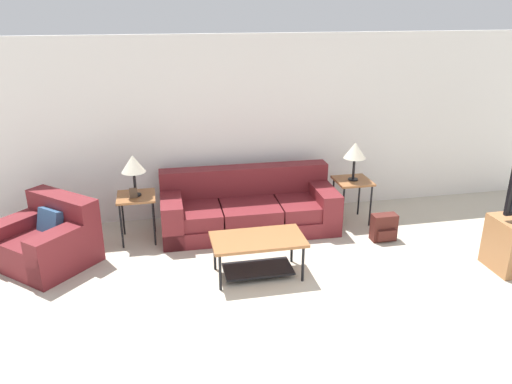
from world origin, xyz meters
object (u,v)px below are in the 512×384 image
armchair (48,241)px  table_lamp_left (133,165)px  side_table_left (136,201)px  table_lamp_right (355,151)px  side_table_right (353,185)px  couch (248,209)px  backpack (384,228)px  coffee_table (258,248)px

armchair → table_lamp_left: size_ratio=2.51×
side_table_left → table_lamp_right: table_lamp_right is taller
side_table_right → couch: bearing=177.7°
table_lamp_right → backpack: table_lamp_right is taller
side_table_right → table_lamp_left: size_ratio=1.17×
couch → side_table_right: size_ratio=3.78×
table_lamp_right → table_lamp_left: bearing=180.0°
backpack → armchair: bearing=176.6°
side_table_right → backpack: size_ratio=1.75×
armchair → coffee_table: size_ratio=1.28×
table_lamp_left → table_lamp_right: 3.00m
table_lamp_right → couch: bearing=177.7°
armchair → table_lamp_left: table_lamp_left is taller
armchair → couch: bearing=10.6°
side_table_left → table_lamp_right: 3.04m
side_table_left → side_table_right: (3.00, 0.00, 0.00)m
armchair → side_table_left: 1.17m
couch → side_table_right: bearing=-2.3°
couch → coffee_table: (-0.14, -1.30, 0.06)m
side_table_right → table_lamp_right: (0.00, 0.00, 0.50)m
armchair → table_lamp_left: (1.06, 0.42, 0.77)m
armchair → coffee_table: 2.56m
couch → coffee_table: size_ratio=2.26×
coffee_table → table_lamp_right: (1.64, 1.24, 0.70)m
side_table_left → backpack: bearing=-11.8°
couch → table_lamp_left: 1.69m
armchair → side_table_right: 4.09m
side_table_right → backpack: bearing=-73.3°
armchair → backpack: 4.27m
table_lamp_left → side_table_left: bearing=-76.0°
side_table_right → table_lamp_left: 3.04m
couch → backpack: bearing=-23.3°
couch → table_lamp_left: bearing=-177.7°
side_table_left → table_lamp_left: size_ratio=1.17×
couch → table_lamp_right: (1.50, -0.06, 0.76)m
couch → table_lamp_left: size_ratio=4.43×
side_table_right → coffee_table: bearing=-142.9°
couch → armchair: (-2.56, -0.48, -0.00)m
backpack → table_lamp_left: bearing=168.2°
coffee_table → couch: bearing=84.0°
table_lamp_left → couch: bearing=2.3°
side_table_left → armchair: bearing=-158.4°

